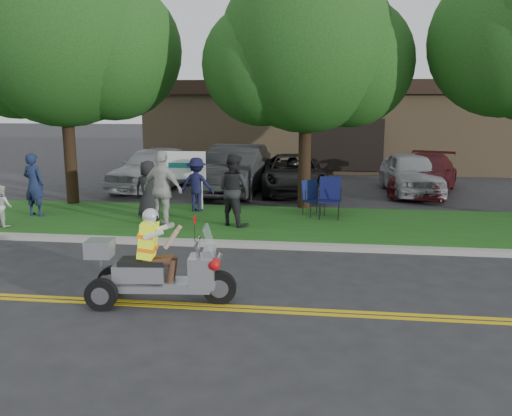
# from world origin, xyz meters

# --- Properties ---
(ground) EXTENTS (120.00, 120.00, 0.00)m
(ground) POSITION_xyz_m (0.00, 0.00, 0.00)
(ground) COLOR #28282B
(ground) RESTS_ON ground
(centerline_near) EXTENTS (60.00, 0.10, 0.01)m
(centerline_near) POSITION_xyz_m (0.00, -0.58, 0.01)
(centerline_near) COLOR gold
(centerline_near) RESTS_ON ground
(centerline_far) EXTENTS (60.00, 0.10, 0.01)m
(centerline_far) POSITION_xyz_m (0.00, -0.42, 0.01)
(centerline_far) COLOR gold
(centerline_far) RESTS_ON ground
(curb) EXTENTS (60.00, 0.25, 0.12)m
(curb) POSITION_xyz_m (0.00, 3.05, 0.06)
(curb) COLOR #A8A89E
(curb) RESTS_ON ground
(grass_verge) EXTENTS (60.00, 4.00, 0.10)m
(grass_verge) POSITION_xyz_m (0.00, 5.20, 0.06)
(grass_verge) COLOR #214C14
(grass_verge) RESTS_ON ground
(commercial_building) EXTENTS (18.00, 8.20, 4.00)m
(commercial_building) POSITION_xyz_m (2.00, 18.98, 2.01)
(commercial_building) COLOR #9E7F5B
(commercial_building) RESTS_ON ground
(tree_left) EXTENTS (6.62, 5.40, 7.78)m
(tree_left) POSITION_xyz_m (-6.44, 7.03, 4.85)
(tree_left) COLOR #332114
(tree_left) RESTS_ON ground
(tree_mid) EXTENTS (5.88, 4.80, 7.05)m
(tree_mid) POSITION_xyz_m (0.55, 7.23, 4.43)
(tree_mid) COLOR #332114
(tree_mid) RESTS_ON ground
(business_sign) EXTENTS (1.25, 0.06, 1.75)m
(business_sign) POSITION_xyz_m (-2.90, 6.60, 1.26)
(business_sign) COLOR silver
(business_sign) RESTS_ON ground
(trike_scooter) EXTENTS (2.37, 0.83, 1.55)m
(trike_scooter) POSITION_xyz_m (-1.54, -0.43, 0.54)
(trike_scooter) COLOR black
(trike_scooter) RESTS_ON ground
(lawn_chair_a) EXTENTS (0.59, 0.61, 1.08)m
(lawn_chair_a) POSITION_xyz_m (1.23, 5.89, 0.71)
(lawn_chair_a) COLOR black
(lawn_chair_a) RESTS_ON grass_verge
(lawn_chair_b) EXTENTS (0.69, 0.70, 0.94)m
(lawn_chair_b) POSITION_xyz_m (0.75, 6.15, 0.64)
(lawn_chair_b) COLOR black
(lawn_chair_b) RESTS_ON grass_verge
(spectator_adult_left) EXTENTS (0.68, 0.52, 1.69)m
(spectator_adult_left) POSITION_xyz_m (-6.66, 5.12, 0.95)
(spectator_adult_left) COLOR #182245
(spectator_adult_left) RESTS_ON grass_verge
(spectator_adult_mid) EXTENTS (1.08, 1.01, 1.78)m
(spectator_adult_mid) POSITION_xyz_m (-1.15, 4.70, 0.99)
(spectator_adult_mid) COLOR black
(spectator_adult_mid) RESTS_ON grass_verge
(spectator_adult_right) EXTENTS (1.20, 0.83, 1.89)m
(spectator_adult_right) POSITION_xyz_m (-2.79, 4.16, 1.05)
(spectator_adult_right) COLOR beige
(spectator_adult_right) RESTS_ON grass_verge
(spectator_chair_a) EXTENTS (1.01, 0.64, 1.50)m
(spectator_chair_a) POSITION_xyz_m (-2.47, 6.30, 0.86)
(spectator_chair_a) COLOR #15163B
(spectator_chair_a) RESTS_ON grass_verge
(spectator_chair_b) EXTENTS (0.78, 0.54, 1.52)m
(spectator_chair_b) POSITION_xyz_m (-3.53, 5.25, 0.87)
(spectator_chair_b) COLOR black
(spectator_chair_b) RESTS_ON grass_verge
(child_right) EXTENTS (0.63, 0.59, 1.03)m
(child_right) POSITION_xyz_m (-6.79, 3.82, 0.62)
(child_right) COLOR silver
(child_right) RESTS_ON grass_verge
(parked_car_far_left) EXTENTS (2.59, 4.80, 1.55)m
(parked_car_far_left) POSITION_xyz_m (-5.00, 10.34, 0.78)
(parked_car_far_left) COLOR #AFB0B6
(parked_car_far_left) RESTS_ON ground
(parked_car_left) EXTENTS (1.96, 5.04, 1.64)m
(parked_car_left) POSITION_xyz_m (-2.00, 10.01, 0.82)
(parked_car_left) COLOR #2F2F31
(parked_car_left) RESTS_ON ground
(parked_car_mid) EXTENTS (2.69, 4.93, 1.31)m
(parked_car_mid) POSITION_xyz_m (-0.01, 10.26, 0.65)
(parked_car_mid) COLOR black
(parked_car_mid) RESTS_ON ground
(parked_car_right) EXTENTS (3.14, 4.90, 1.32)m
(parked_car_right) POSITION_xyz_m (4.50, 10.75, 0.66)
(parked_car_right) COLOR #471015
(parked_car_right) RESTS_ON ground
(parked_car_far_right) EXTENTS (1.96, 4.26, 1.42)m
(parked_car_far_right) POSITION_xyz_m (4.00, 10.58, 0.71)
(parked_car_far_right) COLOR #A9ABB1
(parked_car_far_right) RESTS_ON ground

